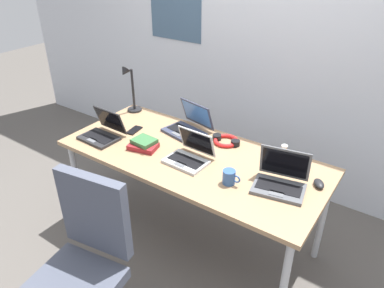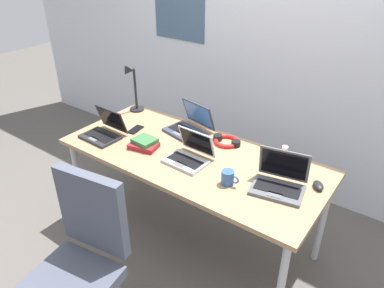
{
  "view_description": "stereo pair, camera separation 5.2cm",
  "coord_description": "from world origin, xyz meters",
  "px_view_note": "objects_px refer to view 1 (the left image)",
  "views": [
    {
      "loc": [
        1.19,
        -1.72,
        2.01
      ],
      "look_at": [
        0.0,
        0.0,
        0.82
      ],
      "focal_mm": 34.13,
      "sensor_mm": 36.0,
      "label": 1
    },
    {
      "loc": [
        1.23,
        -1.69,
        2.01
      ],
      "look_at": [
        0.0,
        0.0,
        0.82
      ],
      "focal_mm": 34.13,
      "sensor_mm": 36.0,
      "label": 2
    }
  ],
  "objects_px": {
    "laptop_back_left": "(188,126)",
    "headphones": "(226,141)",
    "computer_mouse": "(319,184)",
    "cell_phone": "(134,130)",
    "laptop_front_right": "(280,181)",
    "pill_bottle": "(284,150)",
    "laptop_near_mouse": "(189,155)",
    "laptop_back_right": "(102,132)",
    "coffee_mug": "(229,177)",
    "office_chair": "(82,279)",
    "book_stack": "(144,144)",
    "desk_lamp": "(130,90)"
  },
  "relations": [
    {
      "from": "laptop_back_right",
      "to": "headphones",
      "type": "relative_size",
      "value": 1.31
    },
    {
      "from": "coffee_mug",
      "to": "laptop_near_mouse",
      "type": "bearing_deg",
      "value": 168.14
    },
    {
      "from": "headphones",
      "to": "coffee_mug",
      "type": "height_order",
      "value": "coffee_mug"
    },
    {
      "from": "desk_lamp",
      "to": "laptop_back_left",
      "type": "height_order",
      "value": "desk_lamp"
    },
    {
      "from": "desk_lamp",
      "to": "computer_mouse",
      "type": "bearing_deg",
      "value": -5.24
    },
    {
      "from": "laptop_near_mouse",
      "to": "computer_mouse",
      "type": "relative_size",
      "value": 2.88
    },
    {
      "from": "laptop_front_right",
      "to": "laptop_near_mouse",
      "type": "xyz_separation_m",
      "value": [
        -0.6,
        -0.07,
        -0.0
      ]
    },
    {
      "from": "headphones",
      "to": "coffee_mug",
      "type": "xyz_separation_m",
      "value": [
        0.26,
        -0.42,
        0.03
      ]
    },
    {
      "from": "laptop_back_right",
      "to": "cell_phone",
      "type": "height_order",
      "value": "laptop_back_right"
    },
    {
      "from": "laptop_near_mouse",
      "to": "book_stack",
      "type": "distance_m",
      "value": 0.36
    },
    {
      "from": "pill_bottle",
      "to": "office_chair",
      "type": "bearing_deg",
      "value": -114.43
    },
    {
      "from": "pill_bottle",
      "to": "laptop_front_right",
      "type": "bearing_deg",
      "value": -71.02
    },
    {
      "from": "desk_lamp",
      "to": "cell_phone",
      "type": "bearing_deg",
      "value": -44.38
    },
    {
      "from": "laptop_back_right",
      "to": "coffee_mug",
      "type": "relative_size",
      "value": 2.48
    },
    {
      "from": "laptop_front_right",
      "to": "coffee_mug",
      "type": "xyz_separation_m",
      "value": [
        -0.26,
        -0.14,
        -0.0
      ]
    },
    {
      "from": "laptop_back_left",
      "to": "coffee_mug",
      "type": "bearing_deg",
      "value": -34.54
    },
    {
      "from": "laptop_back_right",
      "to": "headphones",
      "type": "height_order",
      "value": "laptop_back_right"
    },
    {
      "from": "laptop_near_mouse",
      "to": "desk_lamp",
      "type": "bearing_deg",
      "value": 157.06
    },
    {
      "from": "laptop_back_right",
      "to": "office_chair",
      "type": "bearing_deg",
      "value": -52.16
    },
    {
      "from": "laptop_front_right",
      "to": "headphones",
      "type": "distance_m",
      "value": 0.59
    },
    {
      "from": "laptop_back_left",
      "to": "headphones",
      "type": "relative_size",
      "value": 1.63
    },
    {
      "from": "pill_bottle",
      "to": "laptop_back_right",
      "type": "bearing_deg",
      "value": -156.66
    },
    {
      "from": "computer_mouse",
      "to": "pill_bottle",
      "type": "distance_m",
      "value": 0.37
    },
    {
      "from": "laptop_back_left",
      "to": "book_stack",
      "type": "xyz_separation_m",
      "value": [
        -0.11,
        -0.37,
        -0.01
      ]
    },
    {
      "from": "cell_phone",
      "to": "desk_lamp",
      "type": "bearing_deg",
      "value": 126.92
    },
    {
      "from": "laptop_front_right",
      "to": "cell_phone",
      "type": "relative_size",
      "value": 2.44
    },
    {
      "from": "laptop_near_mouse",
      "to": "laptop_back_right",
      "type": "distance_m",
      "value": 0.71
    },
    {
      "from": "laptop_back_right",
      "to": "office_chair",
      "type": "xyz_separation_m",
      "value": [
        0.6,
        -0.77,
        -0.38
      ]
    },
    {
      "from": "laptop_front_right",
      "to": "laptop_near_mouse",
      "type": "relative_size",
      "value": 1.2
    },
    {
      "from": "laptop_front_right",
      "to": "headphones",
      "type": "bearing_deg",
      "value": 151.85
    },
    {
      "from": "desk_lamp",
      "to": "book_stack",
      "type": "xyz_separation_m",
      "value": [
        0.48,
        -0.4,
        -0.17
      ]
    },
    {
      "from": "cell_phone",
      "to": "headphones",
      "type": "bearing_deg",
      "value": 11.12
    },
    {
      "from": "computer_mouse",
      "to": "headphones",
      "type": "distance_m",
      "value": 0.72
    },
    {
      "from": "office_chair",
      "to": "laptop_back_left",
      "type": "bearing_deg",
      "value": 96.7
    },
    {
      "from": "laptop_front_right",
      "to": "pill_bottle",
      "type": "height_order",
      "value": "laptop_front_right"
    },
    {
      "from": "laptop_back_left",
      "to": "laptop_near_mouse",
      "type": "bearing_deg",
      "value": -53.63
    },
    {
      "from": "computer_mouse",
      "to": "laptop_back_right",
      "type": "bearing_deg",
      "value": 158.14
    },
    {
      "from": "headphones",
      "to": "book_stack",
      "type": "xyz_separation_m",
      "value": [
        -0.43,
        -0.39,
        0.01
      ]
    },
    {
      "from": "desk_lamp",
      "to": "laptop_near_mouse",
      "type": "height_order",
      "value": "desk_lamp"
    },
    {
      "from": "book_stack",
      "to": "computer_mouse",
      "type": "bearing_deg",
      "value": 12.35
    },
    {
      "from": "desk_lamp",
      "to": "headphones",
      "type": "height_order",
      "value": "desk_lamp"
    },
    {
      "from": "headphones",
      "to": "laptop_front_right",
      "type": "bearing_deg",
      "value": -28.15
    },
    {
      "from": "computer_mouse",
      "to": "cell_phone",
      "type": "distance_m",
      "value": 1.37
    },
    {
      "from": "computer_mouse",
      "to": "book_stack",
      "type": "height_order",
      "value": "book_stack"
    },
    {
      "from": "pill_bottle",
      "to": "coffee_mug",
      "type": "relative_size",
      "value": 0.7
    },
    {
      "from": "laptop_near_mouse",
      "to": "computer_mouse",
      "type": "xyz_separation_m",
      "value": [
        0.78,
        0.2,
        -0.02
      ]
    },
    {
      "from": "laptop_front_right",
      "to": "laptop_back_right",
      "type": "relative_size",
      "value": 1.19
    },
    {
      "from": "desk_lamp",
      "to": "cell_phone",
      "type": "height_order",
      "value": "desk_lamp"
    },
    {
      "from": "computer_mouse",
      "to": "laptop_front_right",
      "type": "bearing_deg",
      "value": -176.69
    },
    {
      "from": "laptop_front_right",
      "to": "laptop_back_left",
      "type": "height_order",
      "value": "laptop_front_right"
    }
  ]
}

